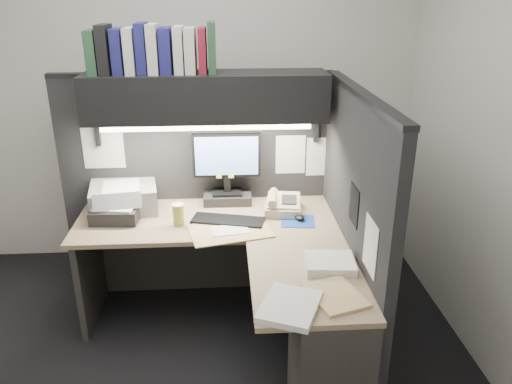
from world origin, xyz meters
TOP-DOWN VIEW (x-y plane):
  - floor at (0.00, 0.00)m, footprint 3.50×3.50m
  - wall_back at (0.00, 1.50)m, footprint 3.50×0.04m
  - wall_front at (0.00, -1.50)m, footprint 3.50×0.04m
  - wall_right at (1.75, 0.00)m, footprint 0.04×3.00m
  - partition_back at (0.03, 0.93)m, footprint 1.90×0.06m
  - partition_right at (0.98, 0.18)m, footprint 0.06×1.50m
  - desk at (0.43, -0.00)m, footprint 1.70×1.53m
  - overhead_shelf at (0.12, 0.75)m, footprint 1.55×0.34m
  - task_light_tube at (0.12, 0.61)m, footprint 1.32×0.04m
  - monitor at (0.25, 0.82)m, footprint 0.47×0.21m
  - keyboard at (0.24, 0.48)m, footprint 0.49×0.26m
  - mousepad at (0.70, 0.46)m, footprint 0.24×0.22m
  - mouse at (0.71, 0.48)m, footprint 0.08×0.11m
  - telephone at (0.62, 0.62)m, footprint 0.27×0.28m
  - coffee_cup at (-0.07, 0.46)m, footprint 0.09×0.09m
  - printer at (-0.46, 0.74)m, footprint 0.49×0.44m
  - notebook_stack at (-0.49, 0.58)m, footprint 0.32×0.27m
  - open_folder at (0.25, 0.35)m, footprint 0.56×0.43m
  - paper_stack_a at (0.79, -0.13)m, footprint 0.28×0.24m
  - paper_stack_b at (0.52, -0.50)m, footprint 0.36×0.39m
  - manila_stack at (0.76, -0.41)m, footprint 0.31×0.35m
  - binder_row at (-0.20, 0.75)m, footprint 0.78×0.25m
  - pinned_papers at (0.42, 0.56)m, footprint 1.76×1.31m

SIDE VIEW (x-z plane):
  - floor at x=0.00m, z-range 0.00..0.00m
  - desk at x=0.43m, z-range 0.08..0.81m
  - mousepad at x=0.70m, z-range 0.73..0.73m
  - open_folder at x=0.25m, z-range 0.73..0.74m
  - manila_stack at x=0.76m, z-range 0.73..0.75m
  - keyboard at x=0.24m, z-range 0.73..0.75m
  - paper_stack_b at x=0.52m, z-range 0.73..0.76m
  - mouse at x=0.71m, z-range 0.73..0.77m
  - paper_stack_a at x=0.79m, z-range 0.73..0.78m
  - notebook_stack at x=-0.49m, z-range 0.73..0.82m
  - telephone at x=0.62m, z-range 0.73..0.83m
  - coffee_cup at x=-0.07m, z-range 0.73..0.86m
  - partition_back at x=0.03m, z-range 0.00..1.60m
  - partition_right at x=0.98m, z-range 0.00..1.60m
  - printer at x=-0.46m, z-range 0.73..0.90m
  - monitor at x=0.25m, z-range 0.68..1.18m
  - pinned_papers at x=0.42m, z-range 0.80..1.31m
  - task_light_tube at x=0.12m, z-range 1.31..1.35m
  - wall_back at x=0.00m, z-range 0.00..2.70m
  - wall_front at x=0.00m, z-range 0.00..2.70m
  - wall_right at x=1.75m, z-range 0.00..2.70m
  - overhead_shelf at x=0.12m, z-range 1.35..1.65m
  - binder_row at x=-0.20m, z-range 1.64..1.94m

